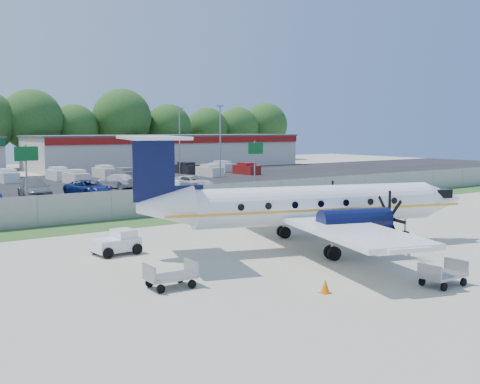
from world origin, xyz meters
TOP-DOWN VIEW (x-y plane):
  - ground at (0.00, 0.00)m, footprint 170.00×170.00m
  - grass_verge at (0.00, 12.00)m, footprint 170.00×4.00m
  - access_road at (0.00, 19.00)m, footprint 170.00×8.00m
  - parking_lot at (0.00, 40.00)m, footprint 170.00×32.00m
  - perimeter_fence at (0.00, 14.00)m, footprint 120.00×0.06m
  - building_east at (26.00, 61.98)m, footprint 44.40×12.40m
  - sign_left at (-8.00, 22.91)m, footprint 1.80×0.26m
  - sign_mid at (3.00, 22.91)m, footprint 1.80×0.26m
  - sign_right at (14.00, 22.91)m, footprint 1.80×0.26m
  - light_pole_ne at (20.00, 38.00)m, footprint 0.90×0.35m
  - light_pole_se at (20.00, 48.00)m, footprint 0.90×0.35m
  - aircraft at (-0.62, -0.92)m, footprint 19.09×18.61m
  - pushback_tug at (-9.32, 3.45)m, footprint 2.30×1.72m
  - baggage_cart_near at (-10.35, -3.74)m, footprint 1.96×1.25m
  - baggage_cart_far at (-1.46, -9.77)m, footprint 1.84×1.13m
  - cone_nose at (5.02, -0.38)m, footprint 0.40×0.40m
  - cone_port_wing at (-5.98, -7.83)m, footprint 0.38×0.38m
  - cone_starboard_wing at (0.06, 10.87)m, footprint 0.43×0.43m
  - road_car_mid at (0.78, 20.75)m, footprint 5.15×3.25m
  - road_car_east at (24.70, 18.24)m, footprint 4.63×3.36m
  - parked_car_b at (-5.41, 29.71)m, footprint 3.24×6.18m
  - parked_car_c at (-0.68, 29.12)m, footprint 3.48×5.65m
  - parked_car_d at (6.98, 29.26)m, footprint 1.92×5.08m
  - parked_car_e at (10.33, 28.98)m, footprint 4.09×5.55m
  - parked_car_g at (4.47, 34.35)m, footprint 3.94×5.69m
  - far_parking_rows at (0.00, 45.00)m, footprint 56.00×10.00m

SIDE VIEW (x-z plane):
  - ground at x=0.00m, z-range 0.00..0.00m
  - road_car_mid at x=0.78m, z-range -0.82..0.82m
  - road_car_east at x=24.70m, z-range -0.73..0.73m
  - parked_car_b at x=-5.41m, z-range -0.85..0.85m
  - parked_car_c at x=-0.68m, z-range -0.73..0.73m
  - parked_car_d at x=6.98m, z-range -0.83..0.83m
  - parked_car_e at x=10.33m, z-range -0.70..0.70m
  - parked_car_g at x=4.47m, z-range -0.76..0.76m
  - far_parking_rows at x=0.00m, z-range -0.80..0.80m
  - grass_verge at x=0.00m, z-range 0.00..0.02m
  - access_road at x=0.00m, z-range 0.00..0.02m
  - parking_lot at x=0.00m, z-range 0.00..0.02m
  - cone_port_wing at x=-5.98m, z-range -0.01..0.53m
  - cone_nose at x=5.02m, z-range -0.02..0.55m
  - cone_starboard_wing at x=0.06m, z-range -0.02..0.60m
  - baggage_cart_far at x=-1.46m, z-range -0.03..0.93m
  - baggage_cart_near at x=-10.35m, z-range -0.04..0.96m
  - pushback_tug at x=-9.32m, z-range -0.03..1.17m
  - perimeter_fence at x=0.00m, z-range 0.01..2.00m
  - aircraft at x=-0.62m, z-range -0.67..5.18m
  - building_east at x=26.00m, z-range 0.01..5.25m
  - sign_left at x=-8.00m, z-range 1.11..6.11m
  - sign_mid at x=3.00m, z-range 1.11..6.11m
  - sign_right at x=14.00m, z-range 1.11..6.11m
  - light_pole_ne at x=20.00m, z-range 0.69..9.78m
  - light_pole_se at x=20.00m, z-range 0.69..9.78m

